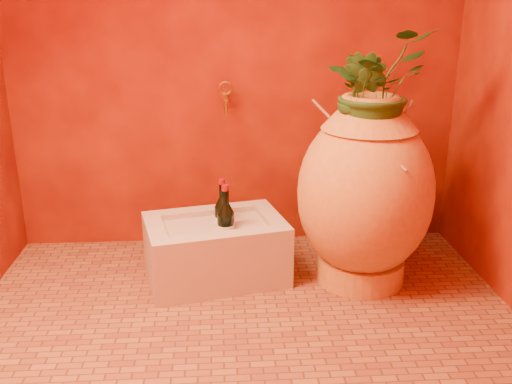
{
  "coord_description": "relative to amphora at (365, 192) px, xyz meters",
  "views": [
    {
      "loc": [
        -0.1,
        -2.19,
        1.38
      ],
      "look_at": [
        0.07,
        0.35,
        0.52
      ],
      "focal_mm": 40.0,
      "sensor_mm": 36.0,
      "label": 1
    }
  ],
  "objects": [
    {
      "name": "floor",
      "position": [
        -0.61,
        -0.42,
        -0.48
      ],
      "size": [
        2.5,
        2.5,
        0.0
      ],
      "primitive_type": "plane",
      "color": "brown",
      "rests_on": "ground"
    },
    {
      "name": "wall_back",
      "position": [
        -0.61,
        0.58,
        0.77
      ],
      "size": [
        2.5,
        0.02,
        2.5
      ],
      "primitive_type": "cube",
      "color": "#5B0D05",
      "rests_on": "ground"
    },
    {
      "name": "amphora",
      "position": [
        0.0,
        0.0,
        0.0
      ],
      "size": [
        0.78,
        0.78,
        0.96
      ],
      "rotation": [
        0.0,
        0.0,
        0.18
      ],
      "color": "#C88A38",
      "rests_on": "floor"
    },
    {
      "name": "stone_basin",
      "position": [
        -0.74,
        0.08,
        -0.32
      ],
      "size": [
        0.77,
        0.62,
        0.32
      ],
      "rotation": [
        0.0,
        0.0,
        0.22
      ],
      "color": "#BCB39C",
      "rests_on": "floor"
    },
    {
      "name": "wine_bottle_a",
      "position": [
        -0.69,
        0.02,
        -0.18
      ],
      "size": [
        0.08,
        0.08,
        0.34
      ],
      "color": "black",
      "rests_on": "stone_basin"
    },
    {
      "name": "wine_bottle_b",
      "position": [
        -0.7,
        0.15,
        -0.18
      ],
      "size": [
        0.08,
        0.08,
        0.34
      ],
      "color": "black",
      "rests_on": "stone_basin"
    },
    {
      "name": "wine_bottle_c",
      "position": [
        -0.68,
        0.06,
        -0.18
      ],
      "size": [
        0.08,
        0.08,
        0.33
      ],
      "color": "black",
      "rests_on": "stone_basin"
    },
    {
      "name": "wall_tap",
      "position": [
        -0.67,
        0.48,
        0.4
      ],
      "size": [
        0.08,
        0.16,
        0.18
      ],
      "color": "#A27425",
      "rests_on": "wall_back"
    },
    {
      "name": "plant_main",
      "position": [
        0.01,
        -0.0,
        0.51
      ],
      "size": [
        0.63,
        0.6,
        0.54
      ],
      "primitive_type": "imported",
      "rotation": [
        0.0,
        0.0,
        0.52
      ],
      "color": "#1F4C1B",
      "rests_on": "amphora"
    },
    {
      "name": "plant_side",
      "position": [
        -0.06,
        -0.05,
        0.47
      ],
      "size": [
        0.29,
        0.3,
        0.42
      ],
      "primitive_type": "imported",
      "rotation": [
        0.0,
        0.0,
        -0.92
      ],
      "color": "#1F4C1B",
      "rests_on": "amphora"
    }
  ]
}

